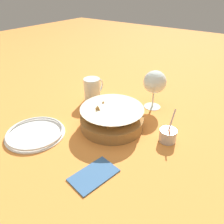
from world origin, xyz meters
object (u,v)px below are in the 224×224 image
object	(u,v)px
sauce_cup	(168,135)
beer_mug	(92,90)
wine_glass	(155,83)
side_plate	(35,133)
food_basket	(111,118)

from	to	relation	value
sauce_cup	beer_mug	bearing A→B (deg)	78.92
wine_glass	side_plate	distance (m)	0.50
beer_mug	side_plate	world-z (taller)	beer_mug
food_basket	beer_mug	distance (m)	0.22
food_basket	wine_glass	world-z (taller)	wine_glass
food_basket	beer_mug	world-z (taller)	beer_mug
sauce_cup	wine_glass	distance (m)	0.25
food_basket	side_plate	world-z (taller)	food_basket
food_basket	side_plate	xyz separation A→B (m)	(-0.20, 0.19, -0.03)
side_plate	wine_glass	bearing A→B (deg)	-29.67
food_basket	side_plate	distance (m)	0.28
food_basket	wine_glass	bearing A→B (deg)	-14.29
food_basket	beer_mug	xyz separation A→B (m)	(0.12, 0.19, 0.01)
food_basket	sauce_cup	size ratio (longest dim) A/B	2.14
beer_mug	wine_glass	bearing A→B (deg)	-67.22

